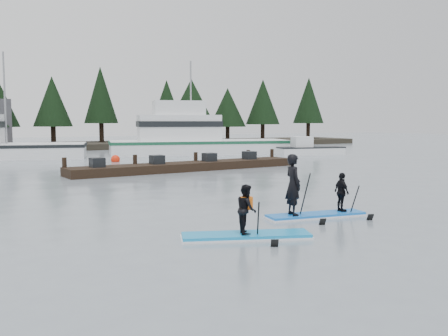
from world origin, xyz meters
name	(u,v)px	position (x,y,z in m)	size (l,w,h in m)	color
ground	(320,224)	(0.00, 0.00, 0.00)	(160.00, 160.00, 0.00)	slate
far_shore	(65,146)	(0.00, 42.00, 0.30)	(70.00, 8.00, 0.60)	#2D281E
treeline	(65,149)	(0.00, 42.00, 0.00)	(60.00, 4.00, 8.00)	black
fishing_boat_medium	(195,147)	(8.78, 28.69, 0.65)	(15.97, 7.59, 9.03)	white
skiff	(311,151)	(17.35, 23.37, 0.33)	(5.72, 1.72, 0.67)	white
floating_dock	(188,166)	(2.65, 15.84, 0.24)	(14.36, 1.91, 0.48)	black
buoy_b	(115,162)	(0.45, 23.83, 0.00)	(0.63, 0.63, 0.63)	red
buoy_c	(233,155)	(11.29, 26.32, 0.00)	(0.60, 0.60, 0.60)	red
paddleboard_solo	(246,221)	(-2.72, -0.53, 0.44)	(3.31, 1.83, 1.83)	#1588C9
paddleboard_duo	(311,194)	(0.38, 0.92, 0.72)	(3.20, 1.37, 2.44)	blue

